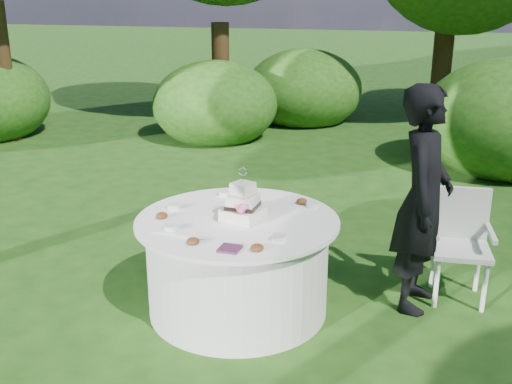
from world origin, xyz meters
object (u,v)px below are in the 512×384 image
napkins (230,249)px  table (238,264)px  cake (243,206)px  guest (423,200)px  chair (460,236)px

napkins → table: napkins is taller
napkins → cake: 0.58m
guest → cake: 1.39m
guest → table: guest is taller
guest → table: 1.52m
napkins → guest: (1.18, 1.11, 0.11)m
table → napkins: bearing=-75.0°
napkins → table: 0.71m
guest → table: (-1.33, -0.54, -0.50)m
table → cake: (0.05, -0.01, 0.50)m
cake → guest: bearing=23.2°
napkins → table: size_ratio=0.09×
guest → table: size_ratio=1.14×
napkins → table: bearing=105.0°
cake → chair: size_ratio=0.46×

